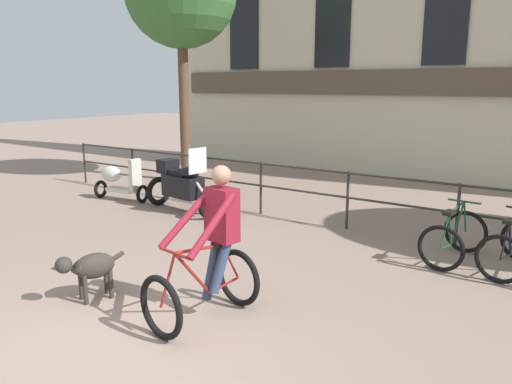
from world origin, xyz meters
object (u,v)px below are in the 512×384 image
Objects in this scene: parked_bicycle_near_lamp at (454,238)px; parked_scooter at (119,180)px; dog at (89,267)px; parked_motorcycle at (182,185)px; cyclist_with_bike at (211,252)px.

parked_scooter is (-7.16, -0.16, 0.10)m from parked_bicycle_near_lamp.
parked_motorcycle is at bearing 137.72° from dog.
parked_scooter is (-3.94, 3.75, 0.04)m from dog.
dog is 0.47× the size of parked_motorcycle.
parked_bicycle_near_lamp is (3.22, 3.91, -0.06)m from dog.
cyclist_with_bike is at bearing -125.45° from parked_motorcycle.
dog is at bearing -142.64° from parked_scooter.
parked_bicycle_near_lamp is at bearing 71.16° from cyclist_with_bike.
dog is 5.44m from parked_scooter.
parked_scooter reaches higher than parked_bicycle_near_lamp.
parked_bicycle_near_lamp is at bearing 69.75° from dog.
dog is at bearing -143.94° from parked_motorcycle.
parked_motorcycle is 5.29m from parked_bicycle_near_lamp.
cyclist_with_bike reaches higher than parked_bicycle_near_lamp.
parked_scooter is at bearing 157.42° from cyclist_with_bike.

